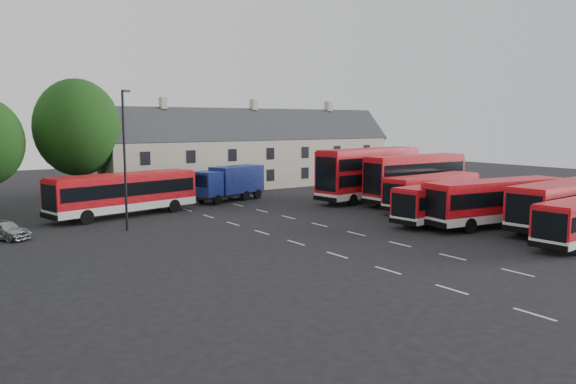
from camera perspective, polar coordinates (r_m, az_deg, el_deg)
name	(u,v)px	position (r m, az deg, el deg)	size (l,w,h in m)	color
ground	(315,249)	(33.45, 2.81, -5.77)	(140.00, 140.00, 0.00)	black
lane_markings	(327,238)	(36.50, 4.02, -4.68)	(5.15, 33.80, 0.01)	beige
terrace_houses	(254,153)	(65.42, -3.47, 3.93)	(35.70, 7.13, 10.06)	beige
bus_row_b	(565,201)	(43.45, 26.29, -0.83)	(12.05, 3.92, 3.35)	silver
bus_row_c	(496,199)	(42.99, 20.42, -0.62)	(12.04, 4.15, 3.34)	silver
bus_row_d	(446,199)	(43.49, 15.78, -0.71)	(10.42, 3.38, 2.89)	silver
bus_row_e	(433,189)	(49.12, 14.49, 0.27)	(10.85, 3.63, 3.01)	silver
bus_dd_south	(415,176)	(52.66, 12.81, 1.57)	(10.93, 2.68, 4.47)	silver
bus_dd_north	(369,171)	(54.02, 8.27, 2.12)	(12.42, 4.45, 4.98)	silver
bus_north	(124,191)	(46.41, -16.34, 0.12)	(12.35, 5.18, 3.40)	silver
box_truck	(230,182)	(53.72, -5.92, 1.05)	(7.82, 4.35, 3.26)	black
silver_car	(5,230)	(40.20, -26.85, -3.43)	(1.49, 3.70, 1.26)	#9C9EA3
lamppost	(125,156)	(39.96, -16.24, 3.51)	(0.67, 0.38, 9.63)	black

